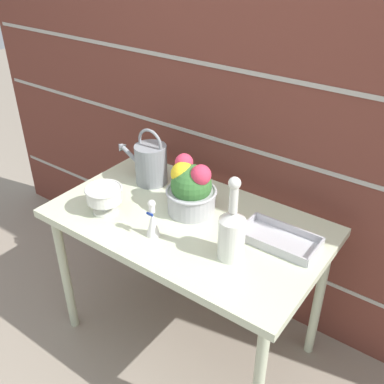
% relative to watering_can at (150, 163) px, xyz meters
% --- Properties ---
extents(ground_plane, '(12.00, 12.00, 0.00)m').
position_rel_watering_can_xyz_m(ground_plane, '(0.34, -0.16, -0.84)').
color(ground_plane, gray).
extents(brick_wall, '(3.60, 0.08, 2.20)m').
position_rel_watering_can_xyz_m(brick_wall, '(0.34, 0.31, 0.26)').
color(brick_wall, brown).
rests_on(brick_wall, ground_plane).
extents(patio_table, '(1.20, 0.70, 0.74)m').
position_rel_watering_can_xyz_m(patio_table, '(0.34, -0.16, -0.18)').
color(patio_table, beige).
rests_on(patio_table, ground_plane).
extents(watering_can, '(0.30, 0.15, 0.28)m').
position_rel_watering_can_xyz_m(watering_can, '(0.00, 0.00, 0.00)').
color(watering_can, gray).
rests_on(watering_can, patio_table).
extents(crystal_pedestal_bowl, '(0.16, 0.16, 0.12)m').
position_rel_watering_can_xyz_m(crystal_pedestal_bowl, '(0.01, -0.32, -0.02)').
color(crystal_pedestal_bowl, silver).
rests_on(crystal_pedestal_bowl, patio_table).
extents(flower_planter, '(0.22, 0.22, 0.25)m').
position_rel_watering_can_xyz_m(flower_planter, '(0.31, -0.09, 0.01)').
color(flower_planter, '#ADADB2').
rests_on(flower_planter, patio_table).
extents(glass_decanter, '(0.10, 0.10, 0.35)m').
position_rel_watering_can_xyz_m(glass_decanter, '(0.62, -0.26, 0.02)').
color(glass_decanter, silver).
rests_on(glass_decanter, patio_table).
extents(figurine_vase, '(0.06, 0.06, 0.17)m').
position_rel_watering_can_xyz_m(figurine_vase, '(0.29, -0.33, -0.04)').
color(figurine_vase, white).
rests_on(figurine_vase, patio_table).
extents(wire_tray, '(0.31, 0.17, 0.04)m').
position_rel_watering_can_xyz_m(wire_tray, '(0.73, -0.07, -0.09)').
color(wire_tray, '#B7B7BC').
rests_on(wire_tray, patio_table).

